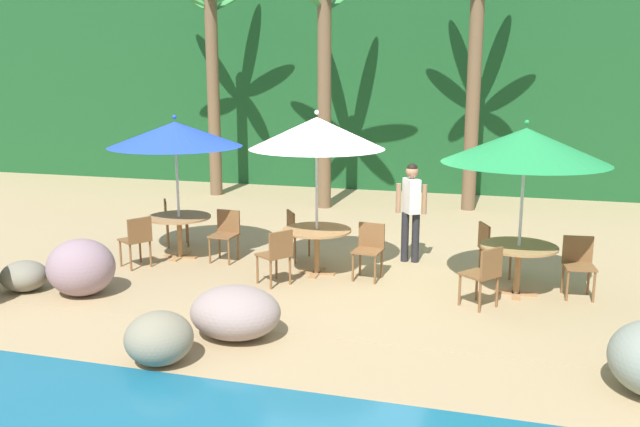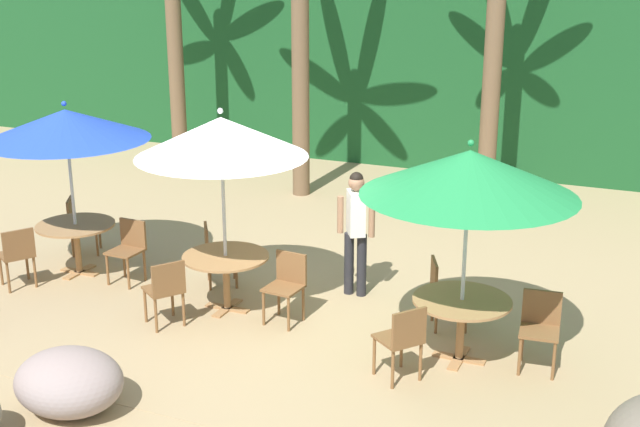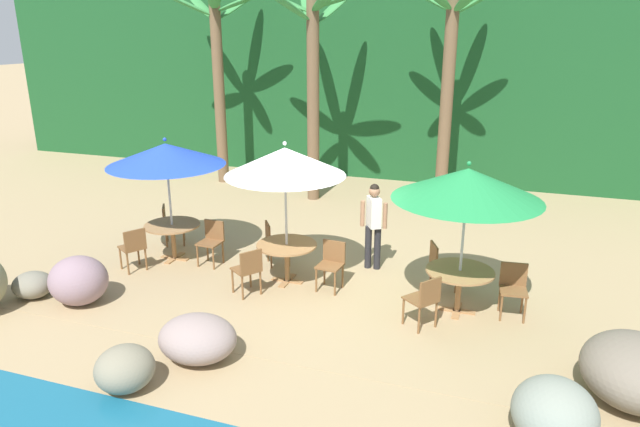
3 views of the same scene
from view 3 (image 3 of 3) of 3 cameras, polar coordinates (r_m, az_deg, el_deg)
The scene contains 23 objects.
ground_plane at distance 10.45m, azimuth -0.62°, elevation -7.04°, with size 120.00×120.00×0.00m, color tan.
terrace_deck at distance 10.45m, azimuth -0.62°, elevation -7.02°, with size 18.00×5.20×0.01m.
foliage_backdrop at distance 18.25m, azimuth 9.04°, elevation 13.37°, with size 28.00×2.40×6.00m.
rock_seawall at distance 8.10m, azimuth -8.56°, elevation -12.02°, with size 15.02×3.25×1.05m.
umbrella_blue at distance 11.26m, azimuth -15.27°, elevation 5.77°, with size 2.26×2.26×2.48m.
dining_table_blue at distance 11.67m, azimuth -14.65°, elevation -1.65°, with size 1.10×1.10×0.74m.
chair_blue_seaward at distance 11.31m, azimuth -10.84°, elevation -2.55°, with size 0.44×0.45×0.87m.
chair_blue_inland at distance 12.51m, azimuth -14.90°, elevation -0.82°, with size 0.58×0.58×0.87m.
chair_blue_left at distance 11.32m, azimuth -18.28°, elevation -3.15°, with size 0.58×0.58×0.87m.
umbrella_white at distance 9.80m, azimuth -3.55°, elevation 5.23°, with size 2.12×2.12×2.62m.
dining_table_white at distance 10.30m, azimuth -3.37°, elevation -3.75°, with size 1.10×1.10×0.74m.
chair_white_seaward at distance 10.07m, azimuth 1.19°, elevation -4.86°, with size 0.46×0.47×0.87m.
chair_white_inland at distance 11.10m, azimuth -4.70°, elevation -2.69°, with size 0.59×0.59×0.87m.
chair_white_left at distance 9.86m, azimuth -7.23°, elevation -5.52°, with size 0.59×0.59×0.87m.
umbrella_green at distance 8.96m, azimuth 14.64°, elevation 2.90°, with size 2.33×2.33×2.54m.
dining_table_green at distance 9.48m, azimuth 13.89°, elevation -6.27°, with size 1.10×1.10×0.74m.
chair_green_seaward at distance 9.67m, azimuth 18.90°, elevation -6.91°, with size 0.46×0.47×0.87m.
chair_green_inland at distance 10.24m, azimuth 11.94°, elevation -4.88°, with size 0.56×0.55×0.87m.
chair_green_left at distance 8.90m, azimuth 10.51°, elevation -8.41°, with size 0.59×0.59×0.87m.
palm_tree_nearest at distance 17.05m, azimuth -10.26°, elevation 15.17°, with size 3.10×3.06×5.53m.
palm_tree_second at distance 14.95m, azimuth -0.67°, elevation 15.66°, with size 3.65×3.27×5.57m.
palm_tree_third at distance 14.86m, azimuth 12.94°, elevation 14.97°, with size 2.84×2.64×5.62m.
waiter_in_white at distance 10.77m, azimuth 5.42°, elevation -0.68°, with size 0.52×0.39×1.70m.
Camera 3 is at (3.16, -8.92, 4.45)m, focal length 31.75 mm.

